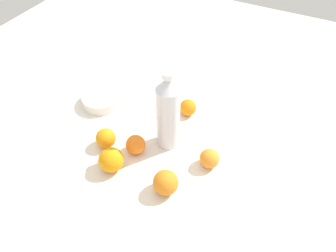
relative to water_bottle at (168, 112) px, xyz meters
The scene contains 9 objects.
ground_plane 0.15m from the water_bottle, 162.47° to the left, with size 2.40×2.40×0.00m, color silver.
water_bottle is the anchor object (origin of this frame).
orange_0 0.16m from the water_bottle, 48.29° to the left, with size 0.07×0.07×0.07m, color orange.
orange_1 0.20m from the water_bottle, 90.34° to the right, with size 0.06×0.06×0.06m, color orange.
orange_2 0.23m from the water_bottle, 114.91° to the left, with size 0.08×0.08×0.08m, color orange.
orange_3 0.24m from the water_bottle, 30.83° to the left, with size 0.07×0.07×0.07m, color orange.
orange_4 0.24m from the water_bottle, 59.27° to the left, with size 0.08×0.08×0.08m, color orange.
orange_5 0.20m from the water_bottle, 169.67° to the left, with size 0.07×0.07×0.07m, color orange.
ceramic_bowl 0.36m from the water_bottle, 11.84° to the right, with size 0.16×0.16×0.04m, color white.
Camera 1 is at (-0.33, 0.70, 0.88)m, focal length 35.63 mm.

